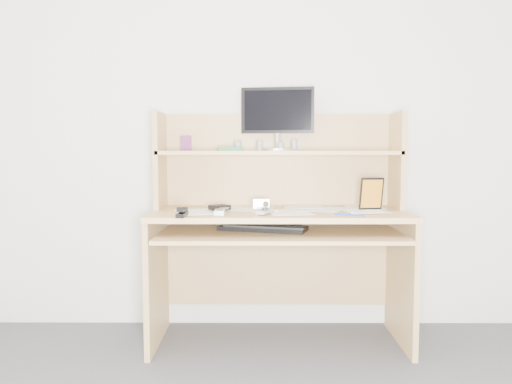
{
  "coord_description": "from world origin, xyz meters",
  "views": [
    {
      "loc": [
        -0.12,
        -1.26,
        1.08
      ],
      "look_at": [
        -0.13,
        1.43,
        0.86
      ],
      "focal_mm": 35.0,
      "sensor_mm": 36.0,
      "label": 1
    }
  ],
  "objects_px": {
    "keyboard": "(263,227)",
    "tv_remote": "(265,211)",
    "desk": "(279,219)",
    "game_case": "(371,194)",
    "monitor": "(278,117)"
  },
  "relations": [
    {
      "from": "game_case",
      "to": "desk",
      "type": "bearing_deg",
      "value": 162.97
    },
    {
      "from": "keyboard",
      "to": "monitor",
      "type": "distance_m",
      "value": 0.69
    },
    {
      "from": "monitor",
      "to": "tv_remote",
      "type": "bearing_deg",
      "value": -92.71
    },
    {
      "from": "tv_remote",
      "to": "game_case",
      "type": "relative_size",
      "value": 0.91
    },
    {
      "from": "tv_remote",
      "to": "game_case",
      "type": "height_order",
      "value": "game_case"
    },
    {
      "from": "game_case",
      "to": "monitor",
      "type": "distance_m",
      "value": 0.71
    },
    {
      "from": "desk",
      "to": "monitor",
      "type": "bearing_deg",
      "value": 90.79
    },
    {
      "from": "keyboard",
      "to": "monitor",
      "type": "bearing_deg",
      "value": 90.14
    },
    {
      "from": "tv_remote",
      "to": "keyboard",
      "type": "bearing_deg",
      "value": 119.79
    },
    {
      "from": "desk",
      "to": "game_case",
      "type": "bearing_deg",
      "value": -9.62
    },
    {
      "from": "keyboard",
      "to": "game_case",
      "type": "height_order",
      "value": "game_case"
    },
    {
      "from": "keyboard",
      "to": "tv_remote",
      "type": "distance_m",
      "value": 0.13
    },
    {
      "from": "keyboard",
      "to": "tv_remote",
      "type": "height_order",
      "value": "tv_remote"
    },
    {
      "from": "desk",
      "to": "game_case",
      "type": "height_order",
      "value": "desk"
    },
    {
      "from": "tv_remote",
      "to": "monitor",
      "type": "relative_size",
      "value": 0.38
    }
  ]
}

